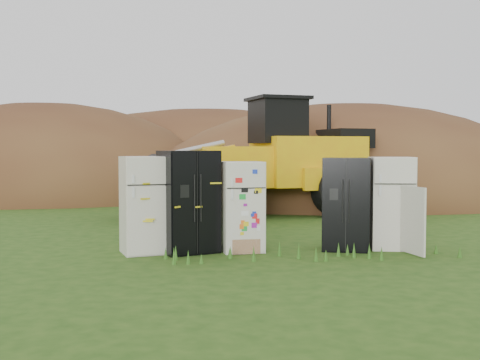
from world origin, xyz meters
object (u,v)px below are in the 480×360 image
object	(u,v)px
fridge_leftmost	(144,205)
fridge_black_right	(346,204)
fridge_black_side	(188,202)
fridge_open_door	(391,203)
wheel_loader	(250,156)
fridge_sticker	(242,207)

from	to	relation	value
fridge_leftmost	fridge_black_right	xyz separation A→B (m)	(3.83, -0.06, -0.02)
fridge_leftmost	fridge_black_side	xyz separation A→B (m)	(0.82, -0.01, 0.05)
fridge_open_door	wheel_loader	xyz separation A→B (m)	(-2.02, 6.01, 0.83)
fridge_black_right	fridge_open_door	distance (m)	0.92
fridge_sticker	wheel_loader	size ratio (longest dim) A/B	0.24
fridge_open_door	wheel_loader	distance (m)	6.39
fridge_sticker	fridge_black_right	xyz separation A→B (m)	(2.00, -0.05, 0.03)
fridge_sticker	wheel_loader	xyz separation A→B (m)	(0.90, 6.01, 0.87)
fridge_open_door	fridge_black_right	bearing A→B (deg)	-166.87
fridge_sticker	fridge_open_door	xyz separation A→B (m)	(2.92, -0.00, 0.04)
fridge_sticker	fridge_open_door	distance (m)	2.92
fridge_leftmost	fridge_open_door	size ratio (longest dim) A/B	1.01
fridge_leftmost	fridge_black_side	bearing A→B (deg)	-15.50
fridge_black_right	fridge_open_door	size ratio (longest dim) A/B	0.99
wheel_loader	fridge_leftmost	bearing A→B (deg)	-127.22
fridge_open_door	wheel_loader	world-z (taller)	wheel_loader
fridge_sticker	wheel_loader	bearing A→B (deg)	75.35
fridge_black_right	fridge_black_side	bearing A→B (deg)	-164.72
wheel_loader	fridge_open_door	bearing A→B (deg)	-84.17
fridge_leftmost	fridge_open_door	bearing A→B (deg)	-15.08
fridge_leftmost	fridge_sticker	size ratio (longest dim) A/B	1.06
fridge_sticker	fridge_black_right	size ratio (longest dim) A/B	0.96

